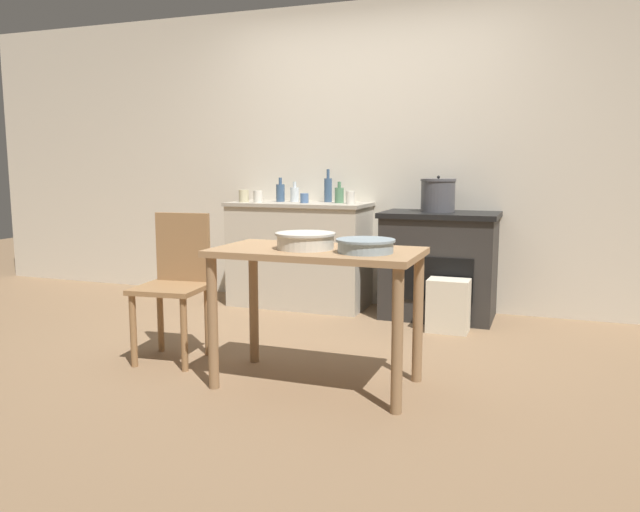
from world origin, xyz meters
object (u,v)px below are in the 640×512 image
Objects in this scene: bottle_left at (295,194)px; cup_mid_right at (304,198)px; bottle_far_left at (328,189)px; cup_right at (350,198)px; cup_center at (258,197)px; cup_center_right at (244,196)px; chair at (176,281)px; bottle_center_left at (339,195)px; flour_sack at (448,305)px; mixing_bowl_small at (366,245)px; stock_pot at (438,195)px; bottle_mid_left at (280,192)px; work_table at (317,272)px; stove at (439,265)px; mixing_bowl_large at (305,240)px.

bottle_left is 0.20m from cup_mid_right.
bottle_far_left is 0.33m from cup_right.
cup_center_right reaches higher than cup_center.
chair is 1.83m from bottle_center_left.
bottle_far_left is at bearing 26.90° from cup_center.
mixing_bowl_small reaches higher than flour_sack.
mixing_bowl_small is 1.72× the size of bottle_center_left.
stock_pot reaches higher than bottle_mid_left.
cup_center is at bearing 129.96° from mixing_bowl_small.
cup_right is at bearing -173.20° from stock_pot.
bottle_far_left is 3.49× the size of cup_mid_right.
work_table is at bearing -109.98° from flour_sack.
bottle_far_left is (-0.92, 2.00, 0.20)m from mixing_bowl_small.
stock_pot is at bearing 88.74° from mixing_bowl_small.
stove is 11.19× the size of cup_mid_right.
mixing_bowl_large is 0.34m from mixing_bowl_small.
bottle_mid_left is at bearing 55.06° from cup_center.
mixing_bowl_large is 3.10× the size of cup_center_right.
mixing_bowl_large is 1.56× the size of bottle_mid_left.
bottle_center_left is at bearing 103.24° from mixing_bowl_large.
stock_pot is 0.70m from cup_right.
bottle_mid_left is 1.18× the size of bottle_center_left.
work_table is 1.89m from stock_pot.
cup_right reaches higher than work_table.
cup_center_right is at bearing -176.30° from stove.
bottle_mid_left is at bearing 119.13° from work_table.
stock_pot is at bearing 110.77° from flour_sack.
cup_mid_right is (0.14, -0.13, -0.03)m from bottle_left.
cup_right reaches higher than mixing_bowl_small.
bottle_left is at bearing 177.49° from stock_pot.
cup_center reaches higher than mixing_bowl_small.
bottle_center_left is 0.29m from cup_mid_right.
cup_right is (0.40, -0.00, 0.01)m from cup_mid_right.
flour_sack is at bearing -69.23° from stock_pot.
chair is 1.01m from mixing_bowl_large.
bottle_mid_left reaches higher than cup_center.
bottle_left is at bearing 121.75° from mixing_bowl_small.
stock_pot is at bearing -1.53° from bottle_center_left.
mixing_bowl_small is 2.07m from bottle_center_left.
bottle_center_left reaches higher than flour_sack.
mixing_bowl_large is (-0.56, -1.40, 0.61)m from flour_sack.
cup_center_right reaches higher than mixing_bowl_small.
mixing_bowl_large is 4.04× the size of cup_mid_right.
cup_mid_right is (-0.27, -0.10, -0.03)m from bottle_center_left.
cup_center is (-1.52, -0.12, 0.52)m from stove.
flour_sack is at bearing -17.56° from bottle_mid_left.
stock_pot is (1.32, 1.67, 0.48)m from chair.
bottle_left is 0.33m from cup_center.
stove reaches higher than flour_sack.
bottle_far_left is 0.72m from cup_center_right.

